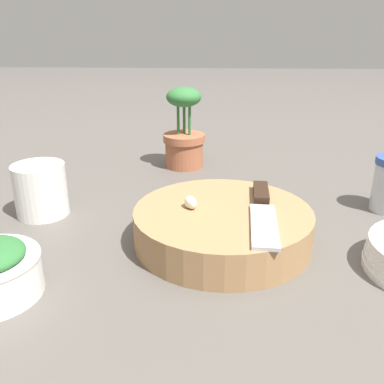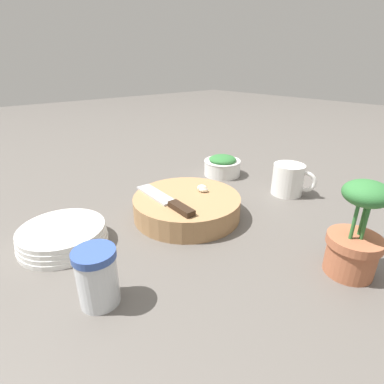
{
  "view_description": "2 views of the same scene",
  "coord_description": "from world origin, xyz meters",
  "px_view_note": "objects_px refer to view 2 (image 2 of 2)",
  "views": [
    {
      "loc": [
        0.03,
        -0.61,
        0.3
      ],
      "look_at": [
        0.0,
        -0.03,
        0.07
      ],
      "focal_mm": 40.0,
      "sensor_mm": 36.0,
      "label": 1
    },
    {
      "loc": [
        0.46,
        0.44,
        0.35
      ],
      "look_at": [
        0.05,
        -0.03,
        0.07
      ],
      "focal_mm": 28.0,
      "sensor_mm": 36.0,
      "label": 2
    }
  ],
  "objects_px": {
    "plate_stack": "(63,236)",
    "potted_herb": "(356,237)",
    "chef_knife": "(167,200)",
    "herb_bowl": "(222,165)",
    "spice_jar": "(97,277)",
    "coffee_mug": "(289,180)",
    "garlic_cloves": "(203,189)",
    "cutting_board": "(187,206)"
  },
  "relations": [
    {
      "from": "garlic_cloves",
      "to": "coffee_mug",
      "type": "bearing_deg",
      "value": 161.91
    },
    {
      "from": "cutting_board",
      "to": "plate_stack",
      "type": "bearing_deg",
      "value": -14.7
    },
    {
      "from": "garlic_cloves",
      "to": "plate_stack",
      "type": "bearing_deg",
      "value": -13.48
    },
    {
      "from": "garlic_cloves",
      "to": "plate_stack",
      "type": "relative_size",
      "value": 0.18
    },
    {
      "from": "cutting_board",
      "to": "herb_bowl",
      "type": "height_order",
      "value": "herb_bowl"
    },
    {
      "from": "spice_jar",
      "to": "cutting_board",
      "type": "bearing_deg",
      "value": -155.89
    },
    {
      "from": "cutting_board",
      "to": "coffee_mug",
      "type": "height_order",
      "value": "coffee_mug"
    },
    {
      "from": "coffee_mug",
      "to": "potted_herb",
      "type": "xyz_separation_m",
      "value": [
        0.22,
        0.26,
        0.03
      ]
    },
    {
      "from": "herb_bowl",
      "to": "coffee_mug",
      "type": "height_order",
      "value": "coffee_mug"
    },
    {
      "from": "potted_herb",
      "to": "herb_bowl",
      "type": "bearing_deg",
      "value": -111.59
    },
    {
      "from": "potted_herb",
      "to": "cutting_board",
      "type": "bearing_deg",
      "value": -77.47
    },
    {
      "from": "spice_jar",
      "to": "coffee_mug",
      "type": "distance_m",
      "value": 0.59
    },
    {
      "from": "garlic_cloves",
      "to": "potted_herb",
      "type": "height_order",
      "value": "potted_herb"
    },
    {
      "from": "plate_stack",
      "to": "cutting_board",
      "type": "bearing_deg",
      "value": 165.3
    },
    {
      "from": "cutting_board",
      "to": "spice_jar",
      "type": "relative_size",
      "value": 2.71
    },
    {
      "from": "chef_knife",
      "to": "spice_jar",
      "type": "height_order",
      "value": "spice_jar"
    },
    {
      "from": "plate_stack",
      "to": "coffee_mug",
      "type": "bearing_deg",
      "value": 164.45
    },
    {
      "from": "chef_knife",
      "to": "herb_bowl",
      "type": "height_order",
      "value": "herb_bowl"
    },
    {
      "from": "cutting_board",
      "to": "herb_bowl",
      "type": "relative_size",
      "value": 2.13
    },
    {
      "from": "garlic_cloves",
      "to": "spice_jar",
      "type": "xyz_separation_m",
      "value": [
        0.33,
        0.12,
        -0.01
      ]
    },
    {
      "from": "chef_knife",
      "to": "garlic_cloves",
      "type": "distance_m",
      "value": 0.1
    },
    {
      "from": "plate_stack",
      "to": "potted_herb",
      "type": "bearing_deg",
      "value": 129.56
    },
    {
      "from": "chef_knife",
      "to": "potted_herb",
      "type": "xyz_separation_m",
      "value": [
        -0.13,
        0.36,
        0.02
      ]
    },
    {
      "from": "potted_herb",
      "to": "spice_jar",
      "type": "bearing_deg",
      "value": -31.54
    },
    {
      "from": "herb_bowl",
      "to": "potted_herb",
      "type": "height_order",
      "value": "potted_herb"
    },
    {
      "from": "chef_knife",
      "to": "potted_herb",
      "type": "relative_size",
      "value": 1.16
    },
    {
      "from": "spice_jar",
      "to": "coffee_mug",
      "type": "xyz_separation_m",
      "value": [
        -0.58,
        -0.04,
        -0.0
      ]
    },
    {
      "from": "spice_jar",
      "to": "plate_stack",
      "type": "distance_m",
      "value": 0.2
    },
    {
      "from": "chef_knife",
      "to": "potted_herb",
      "type": "height_order",
      "value": "potted_herb"
    },
    {
      "from": "herb_bowl",
      "to": "garlic_cloves",
      "type": "bearing_deg",
      "value": 32.99
    },
    {
      "from": "cutting_board",
      "to": "herb_bowl",
      "type": "distance_m",
      "value": 0.31
    },
    {
      "from": "cutting_board",
      "to": "garlic_cloves",
      "type": "bearing_deg",
      "value": 173.86
    },
    {
      "from": "herb_bowl",
      "to": "potted_herb",
      "type": "distance_m",
      "value": 0.53
    },
    {
      "from": "chef_knife",
      "to": "garlic_cloves",
      "type": "bearing_deg",
      "value": -1.67
    },
    {
      "from": "garlic_cloves",
      "to": "potted_herb",
      "type": "distance_m",
      "value": 0.35
    },
    {
      "from": "cutting_board",
      "to": "spice_jar",
      "type": "distance_m",
      "value": 0.31
    },
    {
      "from": "plate_stack",
      "to": "potted_herb",
      "type": "relative_size",
      "value": 1.02
    },
    {
      "from": "chef_knife",
      "to": "herb_bowl",
      "type": "relative_size",
      "value": 1.68
    },
    {
      "from": "chef_knife",
      "to": "herb_bowl",
      "type": "distance_m",
      "value": 0.36
    },
    {
      "from": "chef_knife",
      "to": "coffee_mug",
      "type": "distance_m",
      "value": 0.37
    },
    {
      "from": "cutting_board",
      "to": "garlic_cloves",
      "type": "xyz_separation_m",
      "value": [
        -0.05,
        0.0,
        0.03
      ]
    },
    {
      "from": "cutting_board",
      "to": "garlic_cloves",
      "type": "relative_size",
      "value": 7.95
    }
  ]
}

